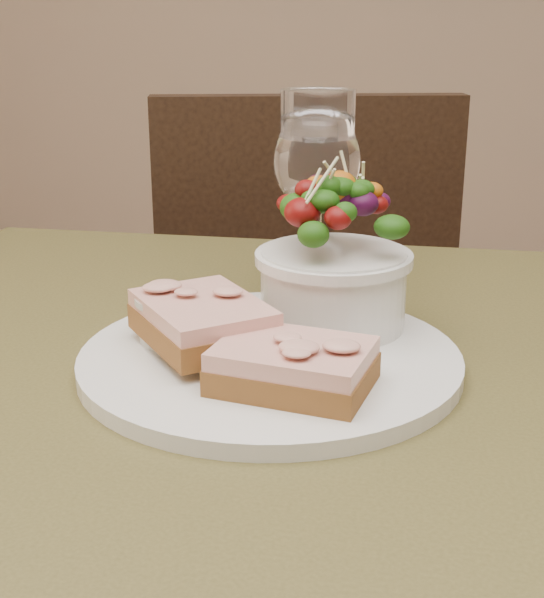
% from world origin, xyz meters
% --- Properties ---
extents(cafe_table, '(0.80, 0.80, 0.75)m').
position_xyz_m(cafe_table, '(0.00, 0.00, 0.65)').
color(cafe_table, '#433D1C').
rests_on(cafe_table, ground).
extents(chair_far, '(0.51, 0.51, 0.90)m').
position_xyz_m(chair_far, '(-0.09, 0.75, 0.29)').
color(chair_far, black).
rests_on(chair_far, ground).
extents(dinner_plate, '(0.28, 0.28, 0.01)m').
position_xyz_m(dinner_plate, '(-0.00, 0.03, 0.76)').
color(dinner_plate, white).
rests_on(dinner_plate, cafe_table).
extents(sandwich_front, '(0.11, 0.09, 0.03)m').
position_xyz_m(sandwich_front, '(0.03, -0.03, 0.78)').
color(sandwich_front, '#503215').
rests_on(sandwich_front, dinner_plate).
extents(sandwich_back, '(0.13, 0.13, 0.03)m').
position_xyz_m(sandwich_back, '(-0.05, 0.03, 0.79)').
color(sandwich_back, '#503215').
rests_on(sandwich_back, dinner_plate).
extents(ramekin, '(0.06, 0.06, 0.04)m').
position_xyz_m(ramekin, '(-0.07, 0.04, 0.78)').
color(ramekin, beige).
rests_on(ramekin, dinner_plate).
extents(salad_bowl, '(0.11, 0.11, 0.13)m').
position_xyz_m(salad_bowl, '(0.04, 0.10, 0.82)').
color(salad_bowl, white).
rests_on(salad_bowl, dinner_plate).
extents(garnish, '(0.05, 0.04, 0.02)m').
position_xyz_m(garnish, '(-0.08, 0.10, 0.77)').
color(garnish, '#153A0A').
rests_on(garnish, dinner_plate).
extents(wine_glass, '(0.08, 0.08, 0.18)m').
position_xyz_m(wine_glass, '(0.01, 0.19, 0.87)').
color(wine_glass, white).
rests_on(wine_glass, cafe_table).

